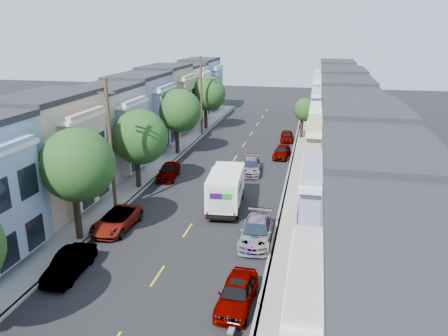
% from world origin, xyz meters
% --- Properties ---
extents(ground, '(160.00, 160.00, 0.00)m').
position_xyz_m(ground, '(0.00, 0.00, 0.00)').
color(ground, black).
rests_on(ground, ground).
extents(road_slab, '(12.00, 70.00, 0.02)m').
position_xyz_m(road_slab, '(0.00, 15.00, 0.01)').
color(road_slab, black).
rests_on(road_slab, ground).
extents(curb_left, '(0.30, 70.00, 0.15)m').
position_xyz_m(curb_left, '(-6.05, 15.00, 0.07)').
color(curb_left, gray).
rests_on(curb_left, ground).
extents(curb_right, '(0.30, 70.00, 0.15)m').
position_xyz_m(curb_right, '(6.05, 15.00, 0.07)').
color(curb_right, gray).
rests_on(curb_right, ground).
extents(sidewalk_left, '(2.60, 70.00, 0.15)m').
position_xyz_m(sidewalk_left, '(-7.35, 15.00, 0.07)').
color(sidewalk_left, gray).
rests_on(sidewalk_left, ground).
extents(sidewalk_right, '(2.60, 70.00, 0.15)m').
position_xyz_m(sidewalk_right, '(7.35, 15.00, 0.07)').
color(sidewalk_right, gray).
rests_on(sidewalk_right, ground).
extents(centerline, '(0.12, 70.00, 0.01)m').
position_xyz_m(centerline, '(0.00, 15.00, 0.00)').
color(centerline, gold).
rests_on(centerline, ground).
extents(townhouse_row_left, '(5.00, 70.00, 8.50)m').
position_xyz_m(townhouse_row_left, '(-11.15, 15.00, 0.00)').
color(townhouse_row_left, silver).
rests_on(townhouse_row_left, ground).
extents(townhouse_row_right, '(5.00, 70.00, 8.50)m').
position_xyz_m(townhouse_row_right, '(11.15, 15.00, 0.00)').
color(townhouse_row_right, silver).
rests_on(townhouse_row_right, ground).
extents(tree_b, '(4.70, 4.70, 7.61)m').
position_xyz_m(tree_b, '(-6.30, -2.81, 5.23)').
color(tree_b, black).
rests_on(tree_b, ground).
extents(tree_c, '(4.70, 4.70, 6.99)m').
position_xyz_m(tree_c, '(-6.30, 7.27, 4.63)').
color(tree_c, black).
rests_on(tree_c, ground).
extents(tree_d, '(4.70, 4.70, 7.27)m').
position_xyz_m(tree_d, '(-6.30, 18.41, 4.90)').
color(tree_d, black).
rests_on(tree_d, ground).
extents(tree_e, '(4.70, 4.70, 7.28)m').
position_xyz_m(tree_e, '(-6.30, 31.40, 4.91)').
color(tree_e, black).
rests_on(tree_e, ground).
extents(tree_far_r, '(2.91, 2.91, 5.13)m').
position_xyz_m(tree_far_r, '(6.89, 28.80, 3.62)').
color(tree_far_r, black).
rests_on(tree_far_r, ground).
extents(utility_pole_near, '(1.60, 0.26, 10.00)m').
position_xyz_m(utility_pole_near, '(-6.30, 2.00, 5.15)').
color(utility_pole_near, '#42301E').
rests_on(utility_pole_near, ground).
extents(utility_pole_far, '(1.60, 0.26, 10.00)m').
position_xyz_m(utility_pole_far, '(-6.30, 28.00, 5.15)').
color(utility_pole_far, '#42301E').
rests_on(utility_pole_far, ground).
extents(fedex_truck, '(2.40, 6.22, 2.99)m').
position_xyz_m(fedex_truck, '(1.78, 4.60, 1.67)').
color(fedex_truck, white).
rests_on(fedex_truck, ground).
extents(lead_sedan, '(2.28, 4.62, 1.34)m').
position_xyz_m(lead_sedan, '(2.40, 13.46, 0.67)').
color(lead_sedan, black).
rests_on(lead_sedan, ground).
extents(parked_left_b, '(1.61, 4.15, 1.36)m').
position_xyz_m(parked_left_b, '(-4.90, -6.89, 0.68)').
color(parked_left_b, black).
rests_on(parked_left_b, ground).
extents(parked_left_c, '(2.36, 4.87, 1.33)m').
position_xyz_m(parked_left_c, '(-4.90, -0.81, 0.67)').
color(parked_left_c, '#B0B4B8').
rests_on(parked_left_c, ground).
extents(parked_left_d, '(2.11, 4.53, 1.42)m').
position_xyz_m(parked_left_d, '(-4.90, 10.30, 0.71)').
color(parked_left_d, black).
rests_on(parked_left_d, ground).
extents(parked_right_a, '(1.87, 4.49, 1.43)m').
position_xyz_m(parked_right_a, '(4.90, -7.81, 0.72)').
color(parked_right_a, slate).
rests_on(parked_right_a, ground).
extents(parked_right_b, '(2.13, 4.85, 1.44)m').
position_xyz_m(parked_right_b, '(4.90, -0.68, 0.72)').
color(parked_right_b, white).
rests_on(parked_right_b, ground).
extents(parked_right_c, '(1.92, 4.24, 1.34)m').
position_xyz_m(parked_right_c, '(4.90, 19.40, 0.67)').
color(parked_right_c, black).
rests_on(parked_right_c, ground).
extents(parked_right_d, '(1.72, 4.06, 1.29)m').
position_xyz_m(parked_right_d, '(4.90, 26.84, 0.65)').
color(parked_right_d, '#0E173A').
rests_on(parked_right_d, ground).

